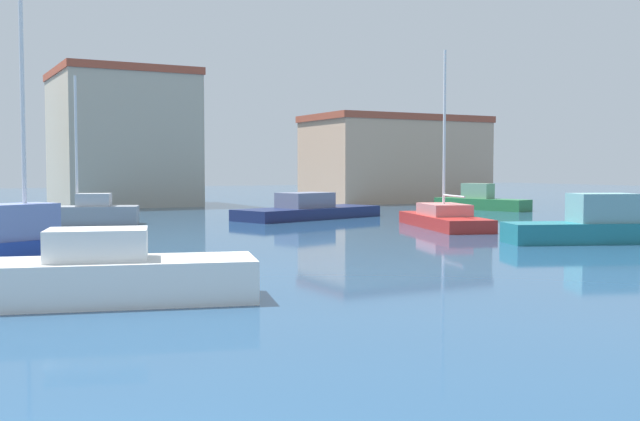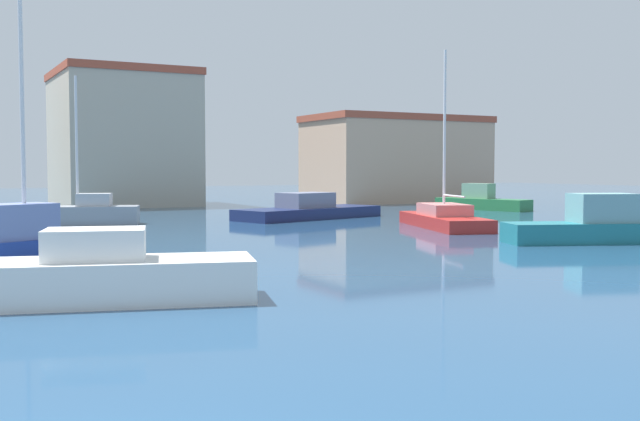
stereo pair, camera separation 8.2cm
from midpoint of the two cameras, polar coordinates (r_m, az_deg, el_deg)
The scene contains 10 objects.
water at distance 29.74m, azimuth 3.29°, elevation -1.83°, with size 160.00×160.00×0.00m, color navy.
sailboat_grey_far_right at distance 36.43m, azimuth -17.69°, elevation -0.18°, with size 5.71×3.40×6.86m.
motorboat_white_mid_harbor at distance 15.34m, azimuth -18.08°, elevation -4.86°, with size 7.29×3.76×1.45m.
sailboat_red_center_channel at distance 33.61m, azimuth 9.44°, elevation -0.55°, with size 4.15×7.40×7.78m.
motorboat_teal_behind_lamppost at distance 28.06m, azimuth 20.04°, elevation -1.06°, with size 6.07×3.63×1.74m.
motorboat_navy_near_pier at distance 39.12m, azimuth -0.85°, elevation 0.03°, with size 8.78×5.03×1.36m.
motorboat_green_far_left at distance 48.54m, azimuth 12.20°, elevation 0.67°, with size 3.26×6.43×1.66m.
sailboat_blue_outer_mooring at distance 23.25m, azimuth -21.57°, elevation -1.91°, with size 5.80×3.71×9.04m.
harbor_office at distance 55.01m, azimuth -14.69°, elevation 5.30°, with size 9.00×9.82×9.41m.
waterfront_apartments at distance 59.47m, azimuth 5.84°, elevation 3.91°, with size 13.71×7.65×6.68m.
Camera 2 is at (-0.39, -5.31, 2.62)m, focal length 42.20 mm.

